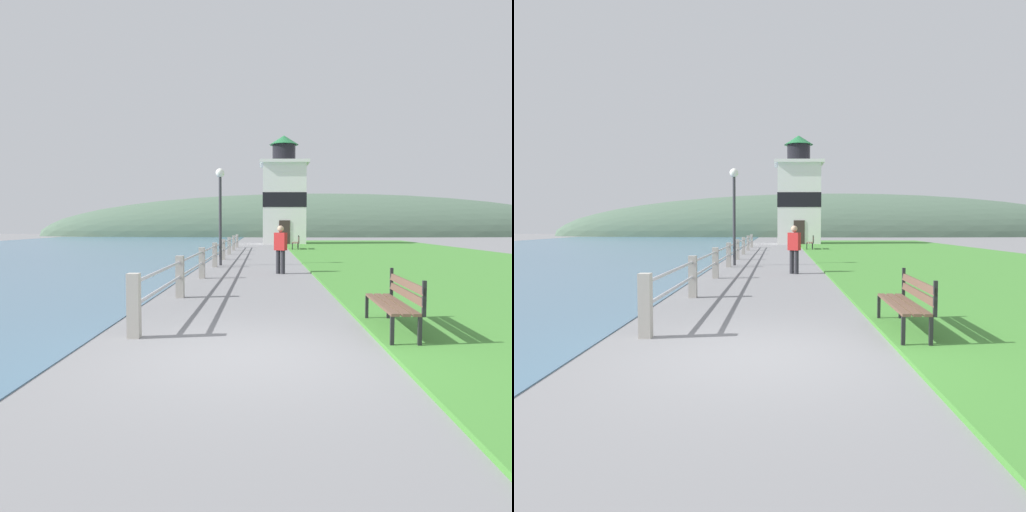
# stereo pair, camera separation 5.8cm
# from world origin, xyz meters

# --- Properties ---
(ground_plane) EXTENTS (160.00, 160.00, 0.00)m
(ground_plane) POSITION_xyz_m (0.00, 0.00, 0.00)
(ground_plane) COLOR slate
(grass_verge) EXTENTS (12.00, 52.20, 0.06)m
(grass_verge) POSITION_xyz_m (7.83, 17.40, 0.03)
(grass_verge) COLOR #428433
(grass_verge) RESTS_ON ground_plane
(seawall_railing) EXTENTS (0.18, 28.76, 0.97)m
(seawall_railing) POSITION_xyz_m (-1.73, 15.29, 0.56)
(seawall_railing) COLOR #A8A399
(seawall_railing) RESTS_ON ground_plane
(park_bench_near) EXTENTS (0.53, 2.01, 0.94)m
(park_bench_near) POSITION_xyz_m (2.24, 1.33, 0.54)
(park_bench_near) COLOR brown
(park_bench_near) RESTS_ON ground_plane
(park_bench_midway) EXTENTS (0.57, 1.95, 0.94)m
(park_bench_midway) POSITION_xyz_m (2.35, 26.50, 0.54)
(park_bench_midway) COLOR brown
(park_bench_midway) RESTS_ON ground_plane
(lighthouse) EXTENTS (4.08, 4.08, 9.15)m
(lighthouse) POSITION_xyz_m (1.89, 36.26, 3.94)
(lighthouse) COLOR white
(lighthouse) RESTS_ON ground_plane
(person_strolling) EXTENTS (0.46, 0.39, 1.65)m
(person_strolling) POSITION_xyz_m (0.77, 10.65, 0.89)
(person_strolling) COLOR #28282D
(person_strolling) RESTS_ON ground_plane
(lamp_post) EXTENTS (0.36, 0.36, 3.96)m
(lamp_post) POSITION_xyz_m (-1.58, 14.09, 2.74)
(lamp_post) COLOR #333338
(lamp_post) RESTS_ON ground_plane
(distant_hillside) EXTENTS (80.00, 16.00, 12.00)m
(distant_hillside) POSITION_xyz_m (8.00, 64.80, 0.00)
(distant_hillside) COLOR #4C6651
(distant_hillside) RESTS_ON ground_plane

